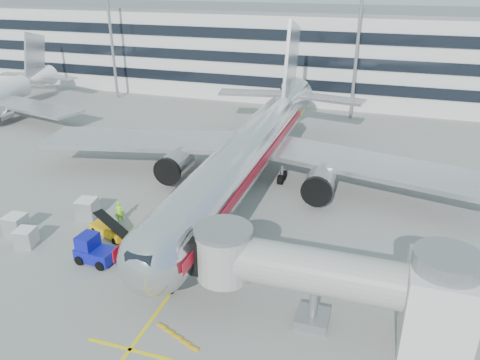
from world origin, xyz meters
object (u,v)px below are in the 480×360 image
(cargo_container_left, at_px, (16,224))
(cargo_container_front, at_px, (26,237))
(cargo_container_right, at_px, (87,208))
(main_jet, at_px, (249,150))
(ramp_worker, at_px, (120,212))
(baggage_tug, at_px, (93,250))
(belt_loader, at_px, (110,230))

(cargo_container_left, distance_m, cargo_container_front, 2.78)
(cargo_container_right, bearing_deg, cargo_container_left, -133.13)
(main_jet, bearing_deg, cargo_container_left, -136.52)
(cargo_container_right, xyz_separation_m, ramp_worker, (3.43, 0.19, 0.08))
(main_jet, relative_size, ramp_worker, 24.78)
(cargo_container_left, bearing_deg, baggage_tug, -10.43)
(main_jet, distance_m, cargo_container_left, 23.75)
(belt_loader, distance_m, cargo_container_left, 8.55)
(cargo_container_left, xyz_separation_m, ramp_worker, (7.76, 4.81, 0.12))
(baggage_tug, height_order, cargo_container_front, baggage_tug)
(cargo_container_left, bearing_deg, cargo_container_front, -31.87)
(belt_loader, relative_size, cargo_container_right, 2.16)
(baggage_tug, bearing_deg, belt_loader, 104.78)
(belt_loader, height_order, cargo_container_left, belt_loader)
(baggage_tug, xyz_separation_m, cargo_container_left, (-9.29, 1.71, -0.13))
(belt_loader, height_order, baggage_tug, baggage_tug)
(main_jet, height_order, baggage_tug, main_jet)
(belt_loader, height_order, cargo_container_right, belt_loader)
(belt_loader, xyz_separation_m, baggage_tug, (1.05, -3.98, 0.46))
(cargo_container_left, bearing_deg, cargo_container_right, 46.87)
(baggage_tug, relative_size, cargo_container_right, 1.65)
(cargo_container_front, bearing_deg, cargo_container_right, 72.10)
(cargo_container_left, height_order, cargo_container_right, cargo_container_right)
(baggage_tug, height_order, ramp_worker, baggage_tug)
(cargo_container_left, bearing_deg, main_jet, 43.48)
(main_jet, xyz_separation_m, cargo_container_front, (-14.70, -17.65, -3.41))
(belt_loader, relative_size, cargo_container_left, 2.38)
(baggage_tug, bearing_deg, cargo_container_front, 178.01)
(baggage_tug, bearing_deg, ramp_worker, 103.15)
(baggage_tug, distance_m, ramp_worker, 6.70)
(cargo_container_right, relative_size, ramp_worker, 0.97)
(main_jet, height_order, belt_loader, main_jet)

